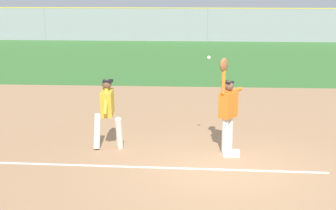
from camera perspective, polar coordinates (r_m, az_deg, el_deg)
name	(u,v)px	position (r m, az deg, el deg)	size (l,w,h in m)	color
ground_plane	(221,170)	(11.27, 5.92, -7.11)	(74.85, 74.85, 0.00)	tan
outfield_grass	(209,58)	(27.22, 4.56, 5.20)	(43.67, 15.08, 0.01)	#3D7533
chalk_foul_line	(53,164)	(11.79, -12.63, -6.40)	(12.00, 0.10, 0.01)	white
first_base	(231,153)	(12.20, 7.02, -5.29)	(0.38, 0.38, 0.08)	white
fielder	(228,106)	(12.08, 6.60, -0.14)	(0.62, 0.78, 2.28)	silver
runner	(107,109)	(12.32, -6.70, -0.46)	(0.72, 0.84, 1.72)	white
baseball	(209,57)	(11.84, 4.54, 5.26)	(0.07, 0.07, 0.07)	white
outfield_fence	(208,25)	(34.58, 4.39, 8.83)	(43.75, 0.08, 2.21)	#93999E
parked_car_red	(109,26)	(38.72, -6.54, 8.65)	(4.52, 2.35, 1.25)	#B21E1E
parked_car_black	(174,26)	(38.59, 0.68, 8.72)	(4.42, 2.15, 1.25)	black
parked_car_tan	(251,27)	(37.83, 9.20, 8.45)	(4.52, 2.36, 1.25)	tan
parked_car_green	(326,27)	(39.50, 17.08, 8.24)	(4.50, 2.31, 1.25)	#1E6B33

